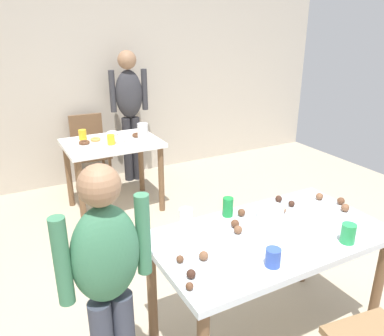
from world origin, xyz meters
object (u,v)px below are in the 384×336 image
at_px(mixing_bowl, 270,212).
at_px(soda_can, 228,207).
at_px(chair_far_table, 90,147).
at_px(person_adult_far, 130,105).
at_px(pitcher_far, 143,134).
at_px(person_girl_near, 108,278).
at_px(dining_table_far, 112,153).
at_px(dining_table_near, 269,248).

relative_size(mixing_bowl, soda_can, 1.37).
bearing_deg(soda_can, chair_far_table, 95.09).
bearing_deg(person_adult_far, soda_can, -96.28).
relative_size(soda_can, pitcher_far, 0.60).
relative_size(person_adult_far, pitcher_far, 7.74).
height_order(mixing_bowl, pitcher_far, pitcher_far).
distance_m(person_girl_near, pitcher_far, 2.22).
bearing_deg(soda_can, dining_table_far, 94.91).
distance_m(dining_table_far, soda_can, 1.91).
relative_size(dining_table_near, pitcher_far, 6.68).
bearing_deg(dining_table_far, person_girl_near, -107.52).
bearing_deg(mixing_bowl, pitcher_far, 93.81).
height_order(dining_table_near, person_girl_near, person_girl_near).
bearing_deg(person_girl_near, mixing_bowl, 9.29).
bearing_deg(pitcher_far, soda_can, -93.26).
bearing_deg(dining_table_near, person_girl_near, -178.58).
bearing_deg(pitcher_far, chair_far_table, 109.52).
xyz_separation_m(chair_far_table, mixing_bowl, (0.45, -2.75, 0.29)).
bearing_deg(dining_table_near, mixing_bowl, 52.42).
height_order(dining_table_near, mixing_bowl, mixing_bowl).
bearing_deg(mixing_bowl, chair_far_table, 99.28).
bearing_deg(dining_table_near, person_adult_far, 86.34).
xyz_separation_m(dining_table_near, chair_far_table, (-0.33, 2.90, -0.16)).
bearing_deg(mixing_bowl, person_girl_near, -170.71).
xyz_separation_m(person_girl_near, mixing_bowl, (1.08, 0.18, -0.01)).
bearing_deg(soda_can, pitcher_far, 86.74).
bearing_deg(chair_far_table, person_adult_far, -2.77).
bearing_deg(dining_table_far, pitcher_far, -40.28).
bearing_deg(dining_table_far, chair_far_table, 95.59).
height_order(dining_table_far, chair_far_table, chair_far_table).
relative_size(chair_far_table, soda_can, 7.13).
bearing_deg(person_adult_far, mixing_bowl, -91.40).
bearing_deg(chair_far_table, person_girl_near, -102.19).
distance_m(chair_far_table, soda_can, 2.63).
relative_size(dining_table_near, mixing_bowl, 8.19).
relative_size(dining_table_near, person_adult_far, 0.86).
distance_m(dining_table_near, person_adult_far, 2.90).
height_order(person_adult_far, soda_can, person_adult_far).
height_order(dining_table_near, person_adult_far, person_adult_far).
bearing_deg(person_adult_far, pitcher_far, -101.81).
xyz_separation_m(dining_table_near, mixing_bowl, (0.12, 0.15, 0.13)).
xyz_separation_m(dining_table_near, dining_table_far, (-0.26, 2.20, -0.03)).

